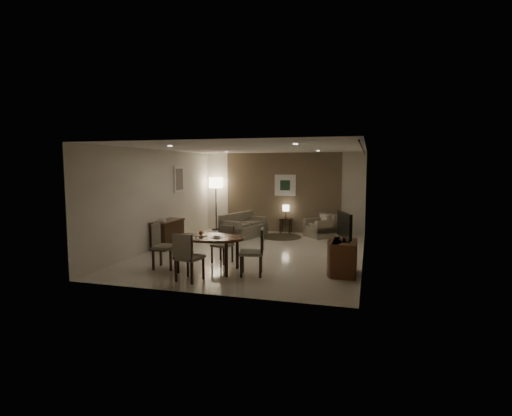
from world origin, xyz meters
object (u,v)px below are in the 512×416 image
(chair_near, at_px, (190,257))
(sofa, at_px, (244,225))
(armchair, at_px, (320,226))
(dining_table, at_px, (208,254))
(tv_cabinet, at_px, (345,258))
(floor_lamp, at_px, (216,204))
(side_table, at_px, (286,226))
(chair_far, at_px, (222,245))
(chair_right, at_px, (251,252))
(chair_left, at_px, (165,246))
(console_desk, at_px, (168,234))

(chair_near, distance_m, sofa, 4.95)
(chair_near, relative_size, armchair, 1.16)
(dining_table, distance_m, sofa, 4.17)
(tv_cabinet, relative_size, chair_near, 0.94)
(floor_lamp, bearing_deg, side_table, 0.78)
(chair_far, distance_m, chair_right, 1.29)
(chair_far, bearing_deg, chair_left, -123.96)
(console_desk, xyz_separation_m, armchair, (3.87, 2.81, -0.01))
(tv_cabinet, distance_m, side_table, 5.25)
(tv_cabinet, relative_size, chair_right, 0.93)
(armchair, bearing_deg, tv_cabinet, -28.80)
(console_desk, height_order, chair_right, chair_right)
(console_desk, bearing_deg, chair_far, -30.71)
(console_desk, height_order, tv_cabinet, console_desk)
(tv_cabinet, bearing_deg, side_table, 115.11)
(chair_near, xyz_separation_m, sofa, (-0.45, 4.93, -0.10))
(chair_left, relative_size, floor_lamp, 0.54)
(chair_left, bearing_deg, chair_far, -55.50)
(chair_far, height_order, armchair, chair_far)
(sofa, distance_m, side_table, 1.59)
(chair_near, bearing_deg, side_table, -84.56)
(sofa, xyz_separation_m, armchair, (2.33, 0.68, -0.01))
(chair_near, xyz_separation_m, chair_far, (0.09, 1.57, -0.05))
(tv_cabinet, xyz_separation_m, armchair, (-1.02, 4.31, 0.01))
(dining_table, bearing_deg, console_desk, 135.49)
(armchair, bearing_deg, chair_right, -51.67)
(tv_cabinet, height_order, chair_far, chair_far)
(chair_right, distance_m, side_table, 5.36)
(armchair, xyz_separation_m, floor_lamp, (-3.70, 0.40, 0.56))
(chair_near, xyz_separation_m, armchair, (1.88, 5.62, -0.11))
(armchair, bearing_deg, chair_left, -71.89)
(floor_lamp, bearing_deg, console_desk, -92.97)
(chair_right, distance_m, armchair, 4.98)
(dining_table, xyz_separation_m, chair_left, (-0.98, -0.07, 0.12))
(floor_lamp, bearing_deg, armchair, -6.24)
(chair_near, height_order, sofa, chair_near)
(chair_far, height_order, side_table, chair_far)
(console_desk, relative_size, armchair, 1.46)
(dining_table, distance_m, chair_near, 0.80)
(chair_far, xyz_separation_m, sofa, (-0.53, 3.36, -0.05))
(console_desk, distance_m, chair_right, 3.70)
(console_desk, bearing_deg, floor_lamp, 87.03)
(chair_far, bearing_deg, tv_cabinet, 10.54)
(chair_right, bearing_deg, floor_lamp, -164.27)
(dining_table, xyz_separation_m, chair_near, (-0.06, -0.79, 0.10))
(dining_table, bearing_deg, chair_far, 88.02)
(sofa, distance_m, floor_lamp, 1.84)
(floor_lamp, bearing_deg, tv_cabinet, -44.96)
(console_desk, relative_size, chair_near, 1.26)
(dining_table, height_order, chair_right, chair_right)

